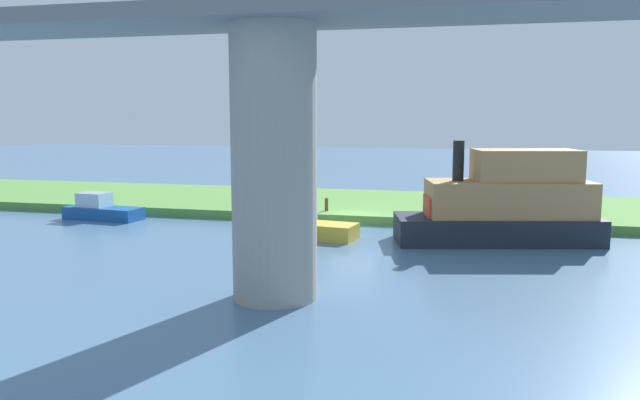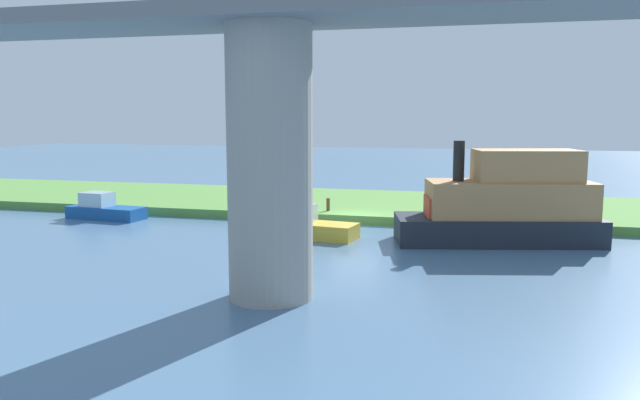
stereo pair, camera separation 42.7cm
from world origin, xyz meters
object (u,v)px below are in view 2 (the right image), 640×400
at_px(person_on_bank, 267,194).
at_px(skiff_small, 104,209).
at_px(riverboat_paddlewheel, 305,226).
at_px(bridge_pylon, 270,164).
at_px(houseboat_blue, 505,205).
at_px(mooring_post, 328,204).

height_order(person_on_bank, skiff_small, person_on_bank).
bearing_deg(skiff_small, riverboat_paddlewheel, 169.65).
relative_size(bridge_pylon, houseboat_blue, 0.89).
xyz_separation_m(mooring_post, skiff_small, (12.59, 3.02, -0.32)).
relative_size(mooring_post, skiff_small, 0.16).
distance_m(mooring_post, houseboat_blue, 10.56).
distance_m(houseboat_blue, skiff_small, 22.25).
height_order(bridge_pylon, person_on_bank, bridge_pylon).
distance_m(bridge_pylon, mooring_post, 16.09).
bearing_deg(houseboat_blue, person_on_bank, -21.90).
height_order(houseboat_blue, skiff_small, houseboat_blue).
height_order(bridge_pylon, houseboat_blue, bridge_pylon).
height_order(bridge_pylon, mooring_post, bridge_pylon).
relative_size(bridge_pylon, person_on_bank, 6.31).
relative_size(person_on_bank, skiff_small, 0.30).
height_order(person_on_bank, riverboat_paddlewheel, person_on_bank).
relative_size(mooring_post, houseboat_blue, 0.07).
xyz_separation_m(person_on_bank, mooring_post, (-4.10, 1.16, -0.34)).
xyz_separation_m(person_on_bank, houseboat_blue, (-13.68, 5.50, 0.57)).
height_order(person_on_bank, mooring_post, person_on_bank).
distance_m(person_on_bank, riverboat_paddlewheel, 7.84).
bearing_deg(skiff_small, person_on_bank, -153.79).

